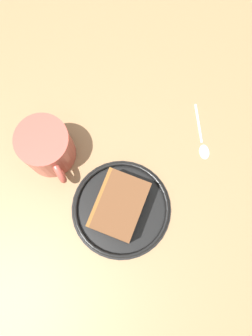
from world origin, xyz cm
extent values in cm
cube|color=#936D47|center=(0.00, 0.00, -1.90)|extent=(147.10, 147.10, 3.79)
cylinder|color=black|center=(-6.50, -1.45, 0.37)|extent=(18.71, 18.71, 0.74)
torus|color=black|center=(-6.50, -1.45, 1.10)|extent=(17.93, 17.93, 0.72)
cube|color=brown|center=(-6.50, -1.45, 1.04)|extent=(12.31, 13.02, 0.60)
cube|color=brown|center=(-6.50, -1.45, 4.37)|extent=(12.31, 13.02, 6.06)
cube|color=brown|center=(-3.37, 0.92, 4.37)|extent=(7.01, 9.01, 6.06)
cylinder|color=#BF4C3F|center=(9.82, 4.39, 4.99)|extent=(9.47, 9.47, 9.97)
cylinder|color=black|center=(9.82, 4.39, 7.73)|extent=(8.34, 8.34, 0.40)
torus|color=#BF4C3F|center=(5.10, 4.67, 4.99)|extent=(5.59, 1.47, 5.53)
ellipsoid|color=silver|center=(-5.45, -21.11, 0.40)|extent=(3.56, 3.08, 0.80)
cylinder|color=silver|center=(-0.44, -23.45, 0.25)|extent=(7.51, 3.86, 0.50)
camera|label=1|loc=(-12.67, 1.30, 68.62)|focal=38.82mm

